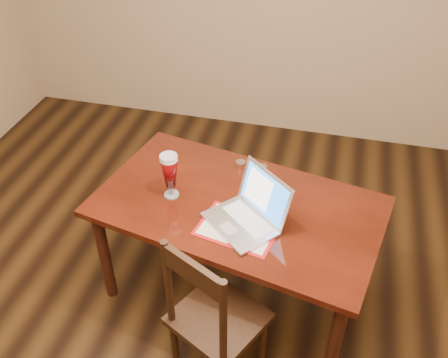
# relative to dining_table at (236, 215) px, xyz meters

# --- Properties ---
(room_shell) EXTENTS (4.51, 5.01, 2.71)m
(room_shell) POSITION_rel_dining_table_xyz_m (-0.19, -0.54, 1.12)
(room_shell) COLOR tan
(room_shell) RESTS_ON ground
(dining_table) EXTENTS (1.67, 1.15, 0.99)m
(dining_table) POSITION_rel_dining_table_xyz_m (0.00, 0.00, 0.00)
(dining_table) COLOR #491409
(dining_table) RESTS_ON ground
(dining_chair) EXTENTS (0.55, 0.54, 0.97)m
(dining_chair) POSITION_rel_dining_table_xyz_m (0.02, -0.56, -0.19)
(dining_chair) COLOR black
(dining_chair) RESTS_ON ground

